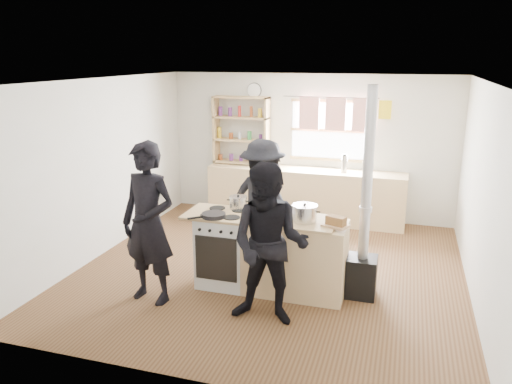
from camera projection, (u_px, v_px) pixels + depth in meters
ground at (271, 270)px, 6.75m from camera, size 5.00×5.00×0.01m
back_counter at (305, 195)px, 8.67m from camera, size 3.40×0.55×0.90m
shelving_unit at (241, 130)px, 8.84m from camera, size 1.00×0.28×1.20m
thermos at (344, 164)px, 8.33m from camera, size 0.10×0.10×0.29m
cooking_island at (271, 254)px, 6.07m from camera, size 1.97×0.64×0.93m
skillet_greens at (214, 215)px, 5.95m from camera, size 0.41×0.41×0.05m
roast_tray at (273, 215)px, 5.93m from camera, size 0.34×0.30×0.07m
stockpot_stove at (238, 202)px, 6.27m from camera, size 0.23×0.23×0.18m
stockpot_counter at (304, 213)px, 5.78m from camera, size 0.30×0.30×0.22m
bread_board at (336, 222)px, 5.63m from camera, size 0.33×0.29×0.12m
flue_heater at (363, 245)px, 5.85m from camera, size 0.35×0.35×2.50m
person_near_left at (148, 224)px, 5.69m from camera, size 0.75×0.56×1.89m
person_near_right at (269, 245)px, 5.22m from camera, size 0.86×0.67×1.76m
person_far at (263, 200)px, 6.95m from camera, size 1.24×0.94×1.70m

